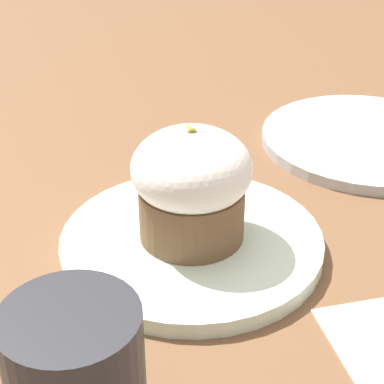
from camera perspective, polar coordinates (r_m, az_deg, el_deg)
name	(u,v)px	position (r m, az deg, el deg)	size (l,w,h in m)	color
ground_plane	(192,249)	(0.55, -0.03, -5.07)	(4.00, 4.00, 0.00)	brown
dessert_plate	(192,242)	(0.55, -0.03, -4.46)	(0.22, 0.22, 0.01)	silver
carrot_cake	(192,186)	(0.52, 0.00, 0.58)	(0.10, 0.10, 0.10)	brown
spoon	(174,223)	(0.55, -1.59, -2.75)	(0.11, 0.03, 0.01)	#B7B7BC
side_plate	(368,139)	(0.75, 15.34, 4.53)	(0.24, 0.24, 0.01)	#B2B7BC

